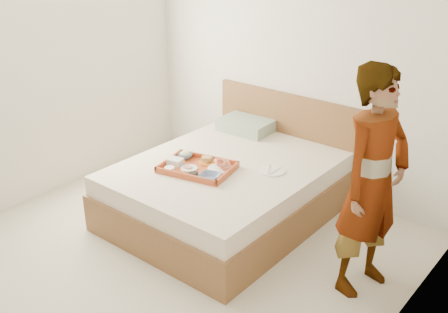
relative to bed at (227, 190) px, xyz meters
name	(u,v)px	position (x,y,z in m)	size (l,w,h in m)	color
ground	(152,266)	(0.04, -1.00, -0.27)	(3.50, 4.00, 0.01)	beige
wall_back	(295,59)	(0.04, 1.00, 1.04)	(3.50, 0.01, 2.60)	silver
wall_left	(8,71)	(-1.71, -1.00, 1.04)	(0.01, 4.00, 2.60)	silver
wall_right	(377,184)	(1.79, -1.00, 1.04)	(0.01, 4.00, 2.60)	silver
bed	(227,190)	(0.00, 0.00, 0.00)	(1.65, 2.00, 0.53)	brown
headboard	(286,138)	(0.00, 0.97, 0.21)	(1.65, 0.06, 0.95)	brown
pillow	(246,125)	(-0.36, 0.76, 0.33)	(0.52, 0.36, 0.13)	#9EB29B
tray	(197,167)	(-0.12, -0.26, 0.29)	(0.61, 0.44, 0.06)	#B54820
prawn_plate	(220,169)	(0.05, -0.16, 0.29)	(0.21, 0.21, 0.01)	white
navy_bowl_big	(210,177)	(0.10, -0.35, 0.30)	(0.17, 0.17, 0.04)	navy
sauce_dish	(193,175)	(-0.03, -0.41, 0.30)	(0.09, 0.09, 0.03)	black
meat_plate	(189,168)	(-0.17, -0.32, 0.29)	(0.15, 0.15, 0.01)	white
bread_plate	(207,162)	(-0.13, -0.12, 0.29)	(0.15, 0.15, 0.01)	orange
salad_bowl	(185,156)	(-0.35, -0.17, 0.30)	(0.13, 0.13, 0.04)	navy
plastic_tub	(175,162)	(-0.32, -0.33, 0.31)	(0.13, 0.10, 0.06)	silver
cheese_round	(170,169)	(-0.27, -0.45, 0.30)	(0.09, 0.09, 0.03)	white
dinner_plate	(272,171)	(0.41, 0.12, 0.27)	(0.22, 0.22, 0.01)	white
person	(373,183)	(1.43, -0.14, 0.59)	(0.62, 0.41, 1.70)	white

